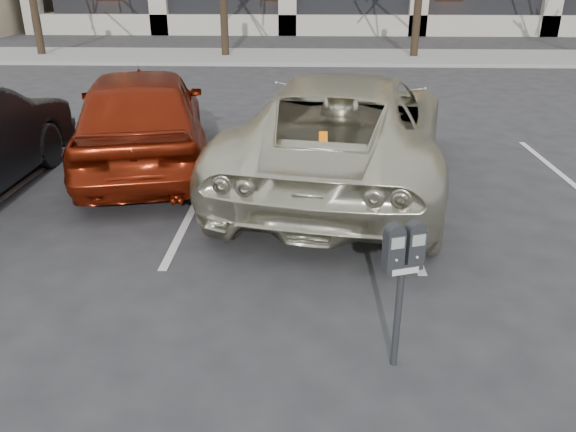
{
  "coord_description": "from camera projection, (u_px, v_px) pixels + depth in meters",
  "views": [
    {
      "loc": [
        0.17,
        -5.56,
        2.97
      ],
      "look_at": [
        -0.01,
        -0.91,
        0.94
      ],
      "focal_mm": 35.0,
      "sensor_mm": 36.0,
      "label": 1
    }
  ],
  "objects": [
    {
      "name": "parking_meter",
      "position": [
        403.0,
        261.0,
        4.25
      ],
      "size": [
        0.34,
        0.21,
        1.25
      ],
      "rotation": [
        0.0,
        0.0,
        0.32
      ],
      "color": "black",
      "rests_on": "ground"
    },
    {
      "name": "ground",
      "position": [
        292.0,
        261.0,
        6.29
      ],
      "size": [
        140.0,
        140.0,
        0.0
      ],
      "primitive_type": "plane",
      "color": "#28282B",
      "rests_on": "ground"
    },
    {
      "name": "stall_lines",
      "position": [
        204.0,
        186.0,
        8.44
      ],
      "size": [
        16.9,
        5.2,
        0.0
      ],
      "color": "silver",
      "rests_on": "ground"
    },
    {
      "name": "car_red",
      "position": [
        143.0,
        116.0,
        9.06
      ],
      "size": [
        3.0,
        5.2,
        1.66
      ],
      "primitive_type": "imported",
      "rotation": [
        0.0,
        0.0,
        3.37
      ],
      "color": "maroon",
      "rests_on": "ground"
    },
    {
      "name": "sidewalk",
      "position": [
        306.0,
        57.0,
        20.92
      ],
      "size": [
        80.0,
        4.0,
        0.12
      ],
      "primitive_type": "cube",
      "color": "gray",
      "rests_on": "ground"
    },
    {
      "name": "suv_silver",
      "position": [
        344.0,
        129.0,
        8.28
      ],
      "size": [
        3.8,
        6.43,
        1.68
      ],
      "rotation": [
        0.0,
        0.0,
        2.96
      ],
      "color": "beige",
      "rests_on": "ground"
    }
  ]
}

